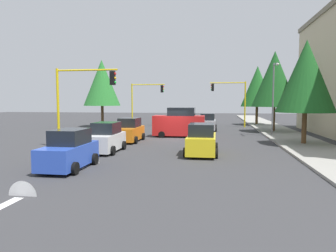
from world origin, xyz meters
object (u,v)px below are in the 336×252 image
at_px(tree_opposite_side, 102,83).
at_px(tree_roadside_mid, 275,79).
at_px(car_blue, 69,151).
at_px(delivery_van_red, 179,123).
at_px(car_orange, 129,131).
at_px(tree_roadside_near, 306,76).
at_px(car_yellow, 202,140).
at_px(street_lamp_curbside, 274,91).
at_px(car_silver, 208,123).
at_px(traffic_signal_near_right, 81,92).
at_px(traffic_signal_far_right, 145,96).
at_px(tree_roadside_far, 257,86).
at_px(car_white, 106,139).
at_px(traffic_signal_far_left, 231,95).

height_order(tree_opposite_side, tree_roadside_mid, tree_opposite_side).
relative_size(tree_opposite_side, car_blue, 2.29).
distance_m(delivery_van_red, car_orange, 5.45).
height_order(tree_roadside_near, delivery_van_red, tree_roadside_near).
bearing_deg(tree_opposite_side, car_yellow, 35.79).
relative_size(street_lamp_curbside, car_blue, 1.83).
bearing_deg(car_silver, car_yellow, 0.17).
height_order(traffic_signal_near_right, tree_opposite_side, tree_opposite_side).
bearing_deg(car_yellow, traffic_signal_far_right, -157.96).
distance_m(tree_roadside_mid, car_orange, 17.34).
xyz_separation_m(traffic_signal_near_right, car_blue, (6.49, 2.24, -3.15)).
distance_m(tree_opposite_side, tree_roadside_far, 21.36).
relative_size(street_lamp_curbside, car_yellow, 1.68).
height_order(street_lamp_curbside, car_orange, street_lamp_curbside).
distance_m(street_lamp_curbside, tree_opposite_side, 21.92).
xyz_separation_m(tree_roadside_near, tree_roadside_mid, (-10.00, -0.50, 0.49)).
xyz_separation_m(tree_roadside_near, car_silver, (-10.82, -7.62, -4.35)).
relative_size(traffic_signal_far_right, car_white, 1.52).
distance_m(traffic_signal_far_right, car_silver, 10.51).
distance_m(traffic_signal_far_right, traffic_signal_near_right, 20.00).
distance_m(tree_roadside_mid, car_blue, 24.99).
bearing_deg(tree_roadside_far, street_lamp_curbside, -1.19).
height_order(tree_roadside_far, car_silver, tree_roadside_far).
distance_m(tree_opposite_side, car_yellow, 24.30).
bearing_deg(traffic_signal_near_right, tree_roadside_far, 147.65).
bearing_deg(tree_roadside_near, tree_roadside_mid, -177.14).
bearing_deg(street_lamp_curbside, tree_roadside_near, 13.05).
bearing_deg(traffic_signal_far_left, tree_opposite_side, -83.18).
distance_m(tree_roadside_mid, car_yellow, 17.55).
bearing_deg(tree_roadside_near, tree_roadside_far, -177.14).
distance_m(traffic_signal_near_right, tree_roadside_mid, 21.11).
distance_m(tree_roadside_far, delivery_van_red, 18.87).
bearing_deg(tree_roadside_mid, tree_roadside_near, 2.86).
bearing_deg(car_silver, car_orange, -30.20).
height_order(car_white, car_blue, same).
xyz_separation_m(tree_roadside_mid, car_white, (15.32, -13.44, -4.85)).
distance_m(street_lamp_curbside, car_white, 17.06).
relative_size(traffic_signal_far_left, car_silver, 1.42).
bearing_deg(tree_roadside_near, tree_opposite_side, -123.07).
height_order(tree_roadside_mid, car_orange, tree_roadside_mid).
bearing_deg(traffic_signal_far_left, car_blue, -19.13).
height_order(traffic_signal_far_left, car_blue, traffic_signal_far_left).
bearing_deg(tree_opposite_side, delivery_van_red, 48.74).
distance_m(tree_roadside_far, car_orange, 24.14).
height_order(car_orange, car_blue, same).
xyz_separation_m(tree_roadside_mid, tree_roadside_far, (-10.00, -0.50, -0.31)).
distance_m(traffic_signal_near_right, tree_roadside_near, 16.73).
relative_size(delivery_van_red, car_silver, 1.16).
bearing_deg(tree_roadside_far, car_yellow, -14.56).
xyz_separation_m(tree_roadside_near, tree_roadside_far, (-20.00, -1.00, 0.18)).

